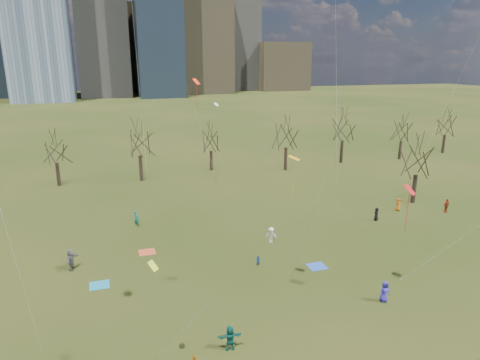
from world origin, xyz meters
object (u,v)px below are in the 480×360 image
object	(u,v)px
blanket_navy	(317,266)
person_0	(385,292)
blanket_teal	(99,285)
blanket_crimson	(147,252)

from	to	relation	value
blanket_navy	person_0	xyz separation A→B (m)	(2.17, -6.87, 0.84)
blanket_teal	person_0	distance (m)	23.18
blanket_teal	blanket_crimson	world-z (taller)	same
blanket_navy	person_0	distance (m)	7.26
blanket_navy	blanket_teal	bearing A→B (deg)	172.00
blanket_teal	blanket_crimson	xyz separation A→B (m)	(4.51, 5.25, 0.00)
person_0	blanket_teal	bearing A→B (deg)	160.68
blanket_crimson	person_0	xyz separation A→B (m)	(16.61, -14.78, 0.84)
blanket_teal	person_0	xyz separation A→B (m)	(21.12, -9.53, 0.84)
blanket_teal	blanket_navy	size ratio (longest dim) A/B	1.00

